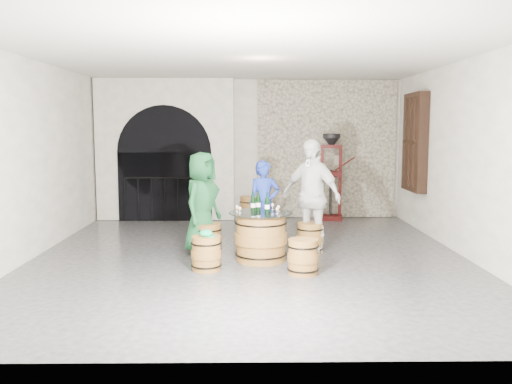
{
  "coord_description": "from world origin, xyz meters",
  "views": [
    {
      "loc": [
        -0.01,
        -8.65,
        2.1
      ],
      "look_at": [
        0.11,
        0.15,
        1.05
      ],
      "focal_mm": 38.0,
      "sensor_mm": 36.0,
      "label": 1
    }
  ],
  "objects_px": {
    "wine_bottle_center": "(267,205)",
    "barrel_stool_near_left": "(206,253)",
    "barrel_stool_left": "(208,239)",
    "person_white": "(311,196)",
    "barrel_stool_near_right": "(303,257)",
    "wine_bottle_left": "(253,203)",
    "barrel_stool_far": "(264,233)",
    "person_blue": "(264,204)",
    "side_barrel": "(250,211)",
    "person_green": "(202,203)",
    "corking_press": "(331,170)",
    "barrel_stool_right": "(310,238)",
    "wine_bottle_right": "(258,203)",
    "barrel_table": "(261,237)"
  },
  "relations": [
    {
      "from": "wine_bottle_center",
      "to": "wine_bottle_left",
      "type": "bearing_deg",
      "value": 142.6
    },
    {
      "from": "barrel_stool_far",
      "to": "person_blue",
      "type": "height_order",
      "value": "person_blue"
    },
    {
      "from": "person_blue",
      "to": "person_white",
      "type": "height_order",
      "value": "person_white"
    },
    {
      "from": "side_barrel",
      "to": "barrel_stool_near_right",
      "type": "bearing_deg",
      "value": -79.41
    },
    {
      "from": "person_blue",
      "to": "wine_bottle_left",
      "type": "height_order",
      "value": "person_blue"
    },
    {
      "from": "barrel_stool_near_left",
      "to": "wine_bottle_left",
      "type": "relative_size",
      "value": 1.58
    },
    {
      "from": "barrel_stool_left",
      "to": "person_white",
      "type": "xyz_separation_m",
      "value": [
        1.72,
        0.05,
        0.7
      ]
    },
    {
      "from": "barrel_stool_right",
      "to": "barrel_stool_near_right",
      "type": "bearing_deg",
      "value": -100.49
    },
    {
      "from": "person_white",
      "to": "barrel_stool_left",
      "type": "bearing_deg",
      "value": -136.39
    },
    {
      "from": "barrel_stool_right",
      "to": "wine_bottle_left",
      "type": "bearing_deg",
      "value": -154.09
    },
    {
      "from": "person_blue",
      "to": "wine_bottle_center",
      "type": "bearing_deg",
      "value": -99.25
    },
    {
      "from": "wine_bottle_left",
      "to": "wine_bottle_center",
      "type": "height_order",
      "value": "same"
    },
    {
      "from": "barrel_stool_left",
      "to": "corking_press",
      "type": "height_order",
      "value": "corking_press"
    },
    {
      "from": "barrel_table",
      "to": "wine_bottle_center",
      "type": "relative_size",
      "value": 3.1
    },
    {
      "from": "wine_bottle_left",
      "to": "side_barrel",
      "type": "xyz_separation_m",
      "value": [
        -0.04,
        3.09,
        -0.6
      ]
    },
    {
      "from": "barrel_stool_left",
      "to": "barrel_stool_near_right",
      "type": "xyz_separation_m",
      "value": [
        1.45,
        -1.3,
        0.0
      ]
    },
    {
      "from": "person_white",
      "to": "side_barrel",
      "type": "relative_size",
      "value": 3.04
    },
    {
      "from": "person_green",
      "to": "person_blue",
      "type": "distance_m",
      "value": 1.15
    },
    {
      "from": "person_green",
      "to": "wine_bottle_center",
      "type": "relative_size",
      "value": 5.23
    },
    {
      "from": "wine_bottle_right",
      "to": "side_barrel",
      "type": "distance_m",
      "value": 3.09
    },
    {
      "from": "corking_press",
      "to": "person_blue",
      "type": "bearing_deg",
      "value": -111.93
    },
    {
      "from": "barrel_stool_right",
      "to": "barrel_table",
      "type": "bearing_deg",
      "value": -147.09
    },
    {
      "from": "person_green",
      "to": "wine_bottle_right",
      "type": "distance_m",
      "value": 1.02
    },
    {
      "from": "barrel_stool_far",
      "to": "person_green",
      "type": "xyz_separation_m",
      "value": [
        -1.05,
        -0.44,
        0.6
      ]
    },
    {
      "from": "barrel_stool_left",
      "to": "wine_bottle_center",
      "type": "relative_size",
      "value": 1.58
    },
    {
      "from": "barrel_stool_near_left",
      "to": "person_white",
      "type": "distance_m",
      "value": 2.13
    },
    {
      "from": "barrel_stool_left",
      "to": "person_white",
      "type": "bearing_deg",
      "value": 1.79
    },
    {
      "from": "barrel_stool_near_left",
      "to": "wine_bottle_right",
      "type": "bearing_deg",
      "value": 41.98
    },
    {
      "from": "barrel_stool_far",
      "to": "barrel_stool_near_right",
      "type": "distance_m",
      "value": 1.87
    },
    {
      "from": "barrel_table",
      "to": "barrel_stool_right",
      "type": "distance_m",
      "value": 1.01
    },
    {
      "from": "person_green",
      "to": "person_white",
      "type": "bearing_deg",
      "value": -63.33
    },
    {
      "from": "barrel_stool_far",
      "to": "side_barrel",
      "type": "height_order",
      "value": "side_barrel"
    },
    {
      "from": "person_green",
      "to": "corking_press",
      "type": "relative_size",
      "value": 0.87
    },
    {
      "from": "barrel_table",
      "to": "wine_bottle_left",
      "type": "height_order",
      "value": "wine_bottle_left"
    },
    {
      "from": "person_white",
      "to": "wine_bottle_right",
      "type": "height_order",
      "value": "person_white"
    },
    {
      "from": "barrel_stool_far",
      "to": "wine_bottle_left",
      "type": "xyz_separation_m",
      "value": [
        -0.2,
        -0.92,
        0.65
      ]
    },
    {
      "from": "barrel_table",
      "to": "wine_bottle_right",
      "type": "height_order",
      "value": "wine_bottle_right"
    },
    {
      "from": "barrel_stool_right",
      "to": "corking_press",
      "type": "distance_m",
      "value": 3.5
    },
    {
      "from": "barrel_stool_right",
      "to": "person_green",
      "type": "relative_size",
      "value": 0.3
    },
    {
      "from": "barrel_stool_near_right",
      "to": "wine_bottle_left",
      "type": "xyz_separation_m",
      "value": [
        -0.71,
        0.88,
        0.65
      ]
    },
    {
      "from": "wine_bottle_center",
      "to": "barrel_stool_near_left",
      "type": "bearing_deg",
      "value": -152.35
    },
    {
      "from": "wine_bottle_center",
      "to": "wine_bottle_right",
      "type": "bearing_deg",
      "value": 121.22
    },
    {
      "from": "side_barrel",
      "to": "wine_bottle_center",
      "type": "bearing_deg",
      "value": -85.59
    },
    {
      "from": "side_barrel",
      "to": "corking_press",
      "type": "xyz_separation_m",
      "value": [
        1.83,
        0.65,
        0.83
      ]
    },
    {
      "from": "barrel_stool_left",
      "to": "corking_press",
      "type": "distance_m",
      "value": 4.28
    },
    {
      "from": "wine_bottle_right",
      "to": "corking_press",
      "type": "relative_size",
      "value": 0.17
    },
    {
      "from": "person_blue",
      "to": "side_barrel",
      "type": "distance_m",
      "value": 2.21
    },
    {
      "from": "barrel_stool_left",
      "to": "barrel_stool_far",
      "type": "xyz_separation_m",
      "value": [
        0.94,
        0.5,
        0.0
      ]
    },
    {
      "from": "barrel_stool_left",
      "to": "barrel_stool_far",
      "type": "bearing_deg",
      "value": 27.88
    },
    {
      "from": "barrel_table",
      "to": "person_blue",
      "type": "height_order",
      "value": "person_blue"
    }
  ]
}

